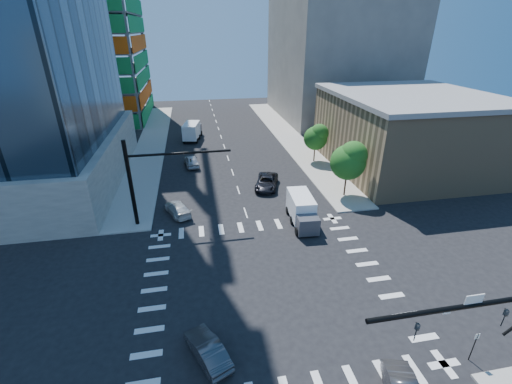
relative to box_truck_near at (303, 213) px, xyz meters
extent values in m
plane|color=black|center=(-5.44, -8.56, -1.28)|extent=(160.00, 160.00, 0.00)
cube|color=silver|center=(-5.44, -8.56, -1.28)|extent=(20.00, 20.00, 0.01)
cube|color=gray|center=(7.06, 31.44, -1.21)|extent=(5.00, 60.00, 0.15)
cube|color=gray|center=(-17.94, 31.44, -1.21)|extent=(5.00, 60.00, 0.15)
cube|color=#9B7F5A|center=(19.56, 13.44, 3.72)|extent=(20.00, 22.00, 10.00)
cube|color=gray|center=(19.56, 13.44, 9.02)|extent=(20.50, 22.50, 0.60)
cube|color=#66605C|center=(21.56, 46.44, 12.72)|extent=(24.00, 30.00, 28.00)
cylinder|color=black|center=(1.06, -20.06, 6.27)|extent=(10.00, 0.24, 0.24)
imported|color=black|center=(3.06, -20.06, 5.17)|extent=(0.16, 0.20, 1.00)
imported|color=black|center=(-1.44, -20.06, 5.17)|extent=(0.16, 0.20, 1.00)
cube|color=white|center=(1.06, -20.06, 6.62)|extent=(0.90, 0.04, 0.50)
cylinder|color=black|center=(-16.94, 2.94, 3.37)|extent=(0.40, 0.40, 9.00)
cylinder|color=black|center=(-11.94, 2.94, 6.27)|extent=(10.00, 0.24, 0.24)
imported|color=black|center=(-10.94, 2.94, 5.17)|extent=(0.16, 0.20, 1.00)
cylinder|color=#382316|center=(7.06, 5.44, 0.01)|extent=(0.20, 0.20, 2.27)
sphere|color=#1B5516|center=(7.06, 5.44, 3.09)|extent=(4.16, 4.16, 4.16)
sphere|color=#296D24|center=(7.46, 5.14, 4.07)|extent=(3.25, 3.25, 3.25)
cylinder|color=#382316|center=(7.36, 17.44, -0.17)|extent=(0.20, 0.20, 1.92)
sphere|color=#1B5516|center=(7.36, 17.44, 2.44)|extent=(3.52, 3.52, 3.52)
sphere|color=#296D24|center=(7.76, 17.14, 3.27)|extent=(2.75, 2.75, 2.75)
cylinder|color=black|center=(5.26, -17.56, -0.18)|extent=(0.06, 0.06, 2.20)
cube|color=silver|center=(5.26, -17.56, 0.72)|extent=(0.30, 0.03, 0.40)
imported|color=black|center=(-1.74, 9.56, -0.50)|extent=(4.21, 6.15, 1.56)
imported|color=silver|center=(-12.83, 4.52, -0.62)|extent=(3.46, 4.95, 1.33)
imported|color=#B6B8BE|center=(-11.10, 19.05, -0.49)|extent=(2.46, 4.88, 1.59)
imported|color=#47464A|center=(-10.64, -14.46, -0.59)|extent=(3.04, 4.43, 1.38)
cube|color=white|center=(0.00, 0.00, 0.44)|extent=(2.44, 4.65, 2.35)
cube|color=#43444B|center=(0.00, 0.00, -0.15)|extent=(2.18, 1.75, 1.72)
cube|color=white|center=(-10.65, 32.86, 0.61)|extent=(3.33, 5.36, 2.60)
cube|color=#43444B|center=(-10.65, 32.86, -0.03)|extent=(2.60, 2.21, 1.90)
camera|label=1|loc=(-10.37, -29.52, 17.28)|focal=24.00mm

